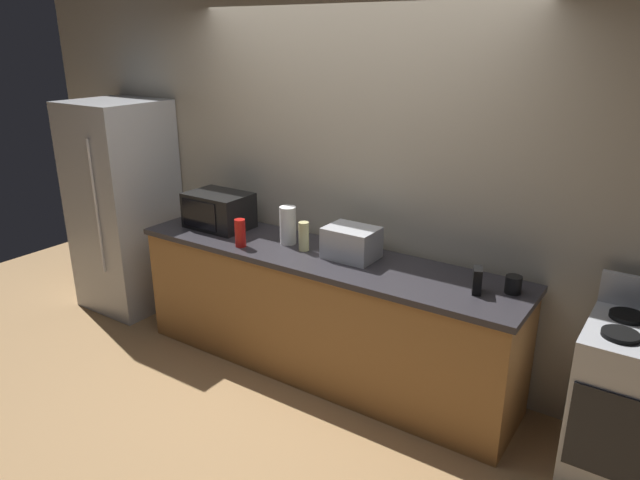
% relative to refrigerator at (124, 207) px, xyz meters
% --- Properties ---
extents(ground_plane, '(8.00, 8.00, 0.00)m').
position_rel_refrigerator_xyz_m(ground_plane, '(2.05, -0.40, -0.90)').
color(ground_plane, '#A87F51').
extents(back_wall, '(6.40, 0.10, 2.70)m').
position_rel_refrigerator_xyz_m(back_wall, '(2.05, 0.41, 0.45)').
color(back_wall, '#B2A893').
rests_on(back_wall, ground_plane).
extents(counter_run, '(2.84, 0.64, 0.90)m').
position_rel_refrigerator_xyz_m(counter_run, '(2.05, 0.00, -0.45)').
color(counter_run, '#9E6B38').
rests_on(counter_run, ground_plane).
extents(refrigerator, '(0.72, 0.73, 1.80)m').
position_rel_refrigerator_xyz_m(refrigerator, '(0.00, 0.00, 0.00)').
color(refrigerator, '#B7BABF').
rests_on(refrigerator, ground_plane).
extents(stove_range, '(0.60, 0.61, 1.08)m').
position_rel_refrigerator_xyz_m(stove_range, '(4.05, 0.00, -0.44)').
color(stove_range, '#B7BABF').
rests_on(stove_range, ground_plane).
extents(microwave, '(0.48, 0.35, 0.27)m').
position_rel_refrigerator_xyz_m(microwave, '(1.08, 0.05, 0.13)').
color(microwave, black).
rests_on(microwave, counter_run).
extents(toaster_oven, '(0.34, 0.26, 0.21)m').
position_rel_refrigerator_xyz_m(toaster_oven, '(2.26, 0.06, 0.10)').
color(toaster_oven, '#B7BABF').
rests_on(toaster_oven, counter_run).
extents(paper_towel_roll, '(0.12, 0.12, 0.27)m').
position_rel_refrigerator_xyz_m(paper_towel_roll, '(1.74, 0.05, 0.13)').
color(paper_towel_roll, white).
rests_on(paper_towel_roll, counter_run).
extents(cordless_phone, '(0.09, 0.12, 0.15)m').
position_rel_refrigerator_xyz_m(cordless_phone, '(3.15, -0.01, 0.07)').
color(cordless_phone, black).
rests_on(cordless_phone, counter_run).
extents(bottle_vinegar, '(0.07, 0.07, 0.20)m').
position_rel_refrigerator_xyz_m(bottle_vinegar, '(1.92, -0.00, 0.10)').
color(bottle_vinegar, beige).
rests_on(bottle_vinegar, counter_run).
extents(bottle_hot_sauce, '(0.08, 0.08, 0.20)m').
position_rel_refrigerator_xyz_m(bottle_hot_sauce, '(1.50, -0.19, 0.10)').
color(bottle_hot_sauce, red).
rests_on(bottle_hot_sauce, counter_run).
extents(mug_black, '(0.09, 0.09, 0.10)m').
position_rel_refrigerator_xyz_m(mug_black, '(3.32, 0.10, 0.05)').
color(mug_black, black).
rests_on(mug_black, counter_run).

